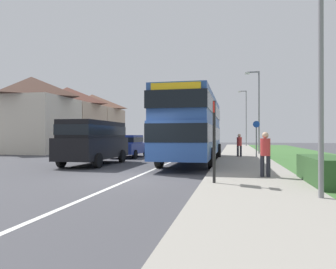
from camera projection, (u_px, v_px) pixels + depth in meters
The scene contains 15 objects.
ground_plane at pixel (130, 179), 10.86m from camera, with size 120.00×120.00×0.00m, color #424247.
lane_marking_centre at pixel (173, 161), 18.68m from camera, with size 0.14×60.00×0.01m, color silver.
pavement_near_side at pixel (246, 164), 15.85m from camera, with size 3.20×68.00×0.12m, color gray.
roadside_hedge at pixel (326, 172), 9.28m from camera, with size 1.10×2.93×0.90m, color #2D5128.
double_decker_bus at pixel (193, 125), 17.50m from camera, with size 2.80×11.23×3.70m.
parked_van_black at pixel (94, 139), 16.29m from camera, with size 2.11×5.21×2.31m.
parked_car_blue at pixel (129, 145), 21.85m from camera, with size 1.88×4.06×1.59m.
pedestrian_at_stop at pixel (265, 152), 10.60m from camera, with size 0.34×0.34×1.67m.
pedestrian_walking_away at pixel (239, 144), 21.02m from camera, with size 0.34×0.34×1.67m.
bus_stop_sign at pixel (214, 136), 9.27m from camera, with size 0.09×0.52×2.60m.
cycle_route_sign at pixel (256, 137), 20.27m from camera, with size 0.44×0.08×2.52m.
street_lamp_near at pixel (316, 20), 7.06m from camera, with size 1.14×0.20×7.34m.
street_lamp_mid at pixel (257, 106), 24.43m from camera, with size 1.14×0.20×6.68m.
street_lamp_far at pixel (245, 115), 42.36m from camera, with size 1.14×0.20×7.76m.
house_terrace_far_side at pixel (67, 118), 33.53m from camera, with size 6.82×18.09×6.86m.
Camera 1 is at (3.57, -10.35, 1.54)m, focal length 32.84 mm.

